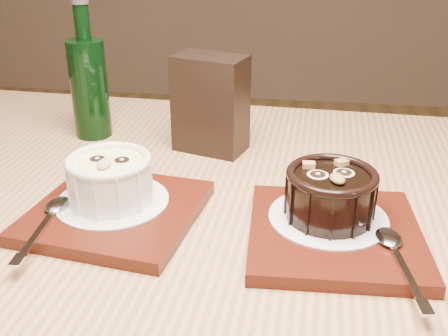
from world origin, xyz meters
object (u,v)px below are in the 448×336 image
object	(u,v)px
table	(203,278)
tray_left	(116,212)
ramekin_white	(110,177)
condiment_stand	(211,104)
green_bottle	(89,85)
tray_right	(334,234)
ramekin_dark	(331,192)

from	to	relation	value
table	tray_left	distance (m)	0.14
ramekin_white	condiment_stand	distance (m)	0.22
ramekin_white	green_bottle	size ratio (longest dim) A/B	0.46
tray_right	ramekin_white	bearing A→B (deg)	175.26
ramekin_white	tray_right	distance (m)	0.26
condiment_stand	table	bearing A→B (deg)	-83.69
tray_left	ramekin_dark	xyz separation A→B (m)	(0.24, 0.01, 0.04)
ramekin_dark	condiment_stand	xyz separation A→B (m)	(-0.16, 0.20, 0.02)
table	ramekin_white	distance (m)	0.17
green_bottle	ramekin_white	bearing A→B (deg)	-64.18
condiment_stand	green_bottle	bearing A→B (deg)	171.60
tray_left	ramekin_dark	distance (m)	0.24
tray_left	tray_right	bearing A→B (deg)	-2.57
ramekin_white	ramekin_dark	size ratio (longest dim) A/B	0.99
tray_right	condiment_stand	size ratio (longest dim) A/B	1.29
ramekin_white	tray_left	bearing A→B (deg)	-55.97
tray_left	ramekin_white	world-z (taller)	ramekin_white
ramekin_white	ramekin_dark	distance (m)	0.25
ramekin_white	condiment_stand	xyz separation A→B (m)	(0.08, 0.20, 0.02)
tray_right	ramekin_dark	xyz separation A→B (m)	(-0.01, 0.02, 0.04)
condiment_stand	ramekin_dark	bearing A→B (deg)	-50.83
ramekin_white	tray_right	size ratio (longest dim) A/B	0.54
tray_left	green_bottle	size ratio (longest dim) A/B	0.86
condiment_stand	tray_right	bearing A→B (deg)	-52.32
table	ramekin_dark	world-z (taller)	ramekin_dark
green_bottle	ramekin_dark	bearing A→B (deg)	-32.84
tray_left	green_bottle	world-z (taller)	green_bottle
ramekin_white	green_bottle	distance (m)	0.26
tray_left	ramekin_dark	world-z (taller)	ramekin_dark
table	green_bottle	xyz separation A→B (m)	(-0.21, 0.22, 0.17)
ramekin_white	condiment_stand	size ratio (longest dim) A/B	0.69
tray_left	green_bottle	xyz separation A→B (m)	(-0.12, 0.24, 0.07)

